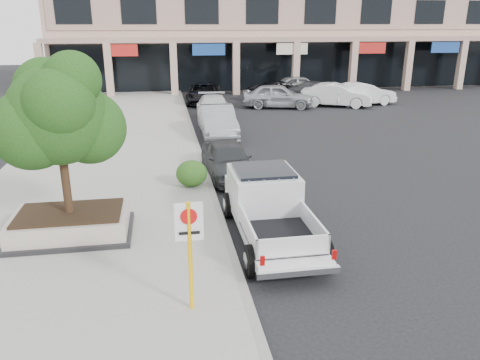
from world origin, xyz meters
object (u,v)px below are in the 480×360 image
Objects in this scene: planter at (71,224)px; lot_car_f at (362,94)px; pickup_truck at (271,210)px; lot_car_a at (278,96)px; lot_car_c at (320,92)px; curb_car_d at (204,93)px; no_parking_sign at (190,242)px; curb_car_b at (218,122)px; lot_car_d at (280,90)px; curb_car_a at (228,159)px; planter_tree at (64,115)px; lot_car_e at (300,86)px; curb_car_c at (214,108)px; lot_car_b at (336,95)px.

lot_car_f is (16.76, 19.47, 0.31)m from planter.
lot_car_a is (5.19, 20.14, -0.04)m from pickup_truck.
lot_car_a is 4.38m from lot_car_c.
pickup_truck is 1.05× the size of curb_car_d.
lot_car_c is (11.34, 25.47, -0.91)m from no_parking_sign.
lot_car_c is at bearing 48.54° from curb_car_b.
pickup_truck is 24.37m from lot_car_d.
lot_car_a is (5.57, 14.53, 0.14)m from curb_car_a.
pickup_truck is 23.04m from curb_car_d.
pickup_truck is (5.21, -0.99, -2.55)m from planter_tree.
lot_car_a is at bearing 82.89° from lot_car_f.
planter_tree is 21.94m from lot_car_a.
planter_tree reaches higher than curb_car_d.
planter is at bearing 150.29° from lot_car_e.
pickup_truck is at bearing -87.50° from curb_car_c.
lot_car_b is 1.03× the size of lot_car_e.
planter_tree is at bearing 132.29° from lot_car_d.
pickup_truck is 5.62m from curb_car_a.
curb_car_a is at bearing 173.43° from lot_car_a.
lot_car_b reaches higher than lot_car_c.
planter_tree is 7.21m from curb_car_a.
lot_car_f reaches higher than curb_car_a.
lot_car_c is (8.94, 10.03, -0.07)m from curb_car_b.
curb_car_d reaches higher than curb_car_c.
lot_car_b is at bearing 63.15° from no_parking_sign.
lot_car_b is 0.98× the size of lot_car_c.
planter is 25.70m from lot_car_f.
no_parking_sign is at bearing -55.49° from planter_tree.
no_parking_sign is at bearing 140.88° from lot_car_f.
curb_car_d is 1.07× the size of lot_car_a.
pickup_truck is at bearing 141.96° from lot_car_f.
lot_car_e reaches higher than planter.
lot_car_e is (2.15, 1.89, 0.08)m from lot_car_d.
pickup_truck is 24.06m from lot_car_c.
curb_car_b is at bearing 161.93° from lot_car_c.
lot_car_a is at bearing 72.03° from no_parking_sign.
curb_car_c is at bearing 118.83° from lot_car_d.
curb_car_d is (0.02, 6.43, 0.01)m from curb_car_c.
lot_car_e is 0.98× the size of lot_car_f.
planter is 0.65× the size of curb_car_c.
lot_car_b is at bearing 51.84° from curb_car_a.
curb_car_d is at bearing 83.52° from curb_car_a.
curb_car_d reaches higher than lot_car_d.
no_parking_sign is 0.48× the size of lot_car_f.
lot_car_a is at bearing 75.29° from pickup_truck.
planter is 0.66× the size of lot_car_a.
lot_car_a is (4.84, -2.90, 0.10)m from curb_car_d.
pickup_truck reaches higher than curb_car_d.
lot_car_e is at bearing -16.58° from lot_car_a.
curb_car_b is (0.05, 12.30, -0.07)m from pickup_truck.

